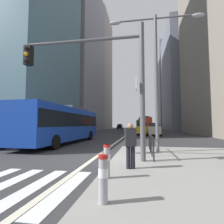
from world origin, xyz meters
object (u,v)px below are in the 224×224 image
object	(u,v)px
car_receding_near	(142,129)
bollard_front	(103,176)
sedan_white_oncoming	(8,134)
bollard_left	(107,159)
city_bus_red_receding	(145,124)
city_bus_blue_oncoming	(65,123)
traffic_signal_gantry	(100,71)
street_lamp_post	(156,62)
car_receding_far	(154,129)
city_bus_red_distant	(140,124)
car_oncoming_mid	(120,127)
pedestrian_far	(131,143)

from	to	relation	value
car_receding_near	bollard_front	xyz separation A→B (m)	(-0.89, -25.39, -0.32)
sedan_white_oncoming	bollard_left	size ratio (longest dim) A/B	4.55
city_bus_red_receding	sedan_white_oncoming	bearing A→B (deg)	-112.16
city_bus_blue_oncoming	traffic_signal_gantry	distance (m)	9.13
traffic_signal_gantry	street_lamp_post	xyz separation A→B (m)	(2.72, 2.68, 1.19)
city_bus_red_receding	bollard_front	distance (m)	35.66
sedan_white_oncoming	car_receding_far	xyz separation A→B (m)	(11.99, 15.25, 0.00)
car_receding_near	bollard_left	world-z (taller)	car_receding_near
city_bus_red_receding	car_receding_far	world-z (taller)	city_bus_red_receding
traffic_signal_gantry	bollard_front	xyz separation A→B (m)	(1.06, -4.07, -3.42)
city_bus_red_distant	bollard_left	bearing A→B (deg)	-90.94
traffic_signal_gantry	bollard_front	world-z (taller)	traffic_signal_gantry
car_receding_near	car_oncoming_mid	bearing A→B (deg)	102.34
bollard_front	bollard_left	world-z (taller)	bollard_left
city_bus_red_receding	traffic_signal_gantry	xyz separation A→B (m)	(-2.83, -31.53, 2.25)
car_oncoming_mid	traffic_signal_gantry	distance (m)	56.77
pedestrian_far	car_receding_far	bearing A→B (deg)	83.62
city_bus_blue_oncoming	car_receding_far	size ratio (longest dim) A/B	2.59
car_oncoming_mid	city_bus_red_receding	bearing A→B (deg)	-71.02
sedan_white_oncoming	car_receding_far	bearing A→B (deg)	51.82
car_receding_near	traffic_signal_gantry	size ratio (longest dim) A/B	0.74
street_lamp_post	sedan_white_oncoming	bearing A→B (deg)	170.98
car_receding_near	bollard_left	bearing A→B (deg)	-92.70
sedan_white_oncoming	car_receding_far	distance (m)	19.40
city_bus_blue_oncoming	car_receding_near	distance (m)	15.63
city_bus_red_receding	bollard_left	size ratio (longest dim) A/B	11.93
city_bus_blue_oncoming	sedan_white_oncoming	size ratio (longest dim) A/B	2.77
traffic_signal_gantry	bollard_front	bearing A→B (deg)	-75.35
city_bus_blue_oncoming	sedan_white_oncoming	xyz separation A→B (m)	(-3.25, -2.91, -0.85)
city_bus_red_distant	car_receding_far	bearing A→B (deg)	-86.33
city_bus_blue_oncoming	car_oncoming_mid	size ratio (longest dim) A/B	2.94
sedan_white_oncoming	bollard_left	world-z (taller)	sedan_white_oncoming
city_bus_red_receding	street_lamp_post	xyz separation A→B (m)	(-0.11, -28.85, 3.45)
city_bus_blue_oncoming	city_bus_red_receding	size ratio (longest dim) A/B	1.06
car_oncoming_mid	car_receding_far	size ratio (longest dim) A/B	0.88
car_receding_near	pedestrian_far	world-z (taller)	car_receding_near
car_receding_near	bollard_left	distance (m)	23.85
bollard_front	pedestrian_far	distance (m)	2.80
car_oncoming_mid	street_lamp_post	world-z (taller)	street_lamp_post
city_bus_red_receding	car_receding_near	distance (m)	10.28
car_receding_far	street_lamp_post	bearing A→B (deg)	-93.58
city_bus_red_receding	traffic_signal_gantry	size ratio (longest dim) A/B	1.89
car_receding_near	car_receding_far	xyz separation A→B (m)	(1.83, -1.66, 0.00)
car_oncoming_mid	car_receding_far	bearing A→B (deg)	-75.50
car_receding_far	traffic_signal_gantry	world-z (taller)	traffic_signal_gantry
bollard_front	city_bus_red_distant	bearing A→B (deg)	89.33
city_bus_red_distant	pedestrian_far	distance (m)	53.21
sedan_white_oncoming	street_lamp_post	world-z (taller)	street_lamp_post
car_receding_far	traffic_signal_gantry	distance (m)	20.26
sedan_white_oncoming	city_bus_red_distant	xyz separation A→B (m)	(9.93, 47.48, 0.85)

